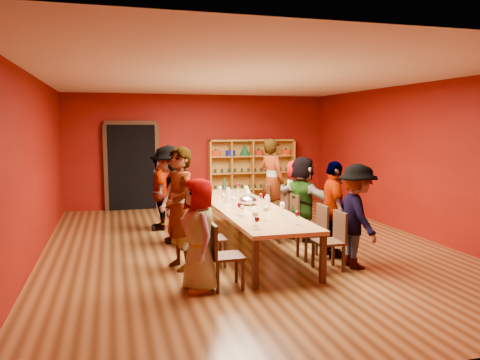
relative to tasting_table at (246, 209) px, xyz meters
name	(u,v)px	position (x,y,z in m)	size (l,w,h in m)	color
room_shell	(246,164)	(0.00, 0.00, 0.80)	(7.10, 9.10, 3.04)	#512F15
tasting_table	(246,209)	(0.00, 0.00, 0.00)	(1.10, 4.50, 0.75)	#B3824A
doorway	(132,167)	(-1.80, 4.43, 0.42)	(1.40, 0.17, 2.30)	black
shelving_unit	(251,169)	(1.40, 4.32, 0.28)	(2.40, 0.40, 1.80)	#B97D29
chair_person_left_0	(221,252)	(-0.91, -1.99, -0.20)	(0.42, 0.42, 0.89)	black
person_left_0	(199,235)	(-1.21, -1.99, 0.05)	(0.73, 0.40, 1.50)	#515156
chair_person_left_1	(207,235)	(-0.91, -0.97, -0.20)	(0.42, 0.42, 0.89)	black
person_left_1	(179,208)	(-1.32, -0.97, 0.23)	(0.68, 0.50, 1.87)	#C2828A
chair_person_left_2	(194,220)	(-0.91, 0.23, -0.20)	(0.42, 0.42, 0.89)	black
person_left_2	(178,205)	(-1.19, 0.23, 0.08)	(0.76, 0.41, 1.56)	#D28D9A
chair_person_left_3	(189,215)	(-0.91, 0.72, -0.20)	(0.42, 0.42, 0.89)	black
person_left_3	(169,194)	(-1.27, 0.72, 0.21)	(1.17, 0.48, 1.82)	#131534
chair_person_left_4	(181,205)	(-0.91, 1.84, -0.20)	(0.42, 0.42, 0.89)	black
person_left_4	(160,193)	(-1.34, 1.84, 0.08)	(0.91, 0.42, 1.56)	beige
chair_person_right_0	(333,237)	(0.91, -1.64, -0.20)	(0.42, 0.42, 0.89)	black
person_right_0	(357,216)	(1.30, -1.64, 0.10)	(1.04, 0.43, 1.61)	#557EAF
chair_person_right_1	(316,229)	(0.91, -1.02, -0.20)	(0.42, 0.42, 0.89)	black
person_right_1	(334,210)	(1.21, -1.02, 0.10)	(0.94, 0.43, 1.60)	#525257
chair_person_right_2	(289,215)	(0.91, 0.19, -0.20)	(0.42, 0.42, 0.89)	black
person_right_2	(303,199)	(1.18, 0.19, 0.11)	(1.49, 0.43, 1.61)	#5C81BE
chair_person_right_3	(280,210)	(0.91, 0.71, -0.20)	(0.42, 0.42, 0.89)	black
person_right_3	(295,197)	(1.24, 0.71, 0.05)	(0.73, 0.40, 1.50)	#131935
chair_person_right_4	(261,201)	(0.91, 1.89, -0.20)	(0.42, 0.42, 0.89)	black
person_right_4	(272,181)	(1.15, 1.89, 0.25)	(0.69, 0.50, 1.89)	pink
wine_glass_0	(257,220)	(-0.37, -1.85, 0.18)	(0.07, 0.07, 0.18)	silver
wine_glass_1	(266,210)	(-0.06, -1.32, 0.21)	(0.09, 0.09, 0.22)	silver
wine_glass_2	(247,189)	(0.32, 1.06, 0.21)	(0.09, 0.09, 0.22)	silver
wine_glass_3	(249,194)	(0.16, 0.34, 0.21)	(0.09, 0.09, 0.21)	silver
wine_glass_4	(261,196)	(0.32, 0.09, 0.20)	(0.08, 0.08, 0.21)	silver
wine_glass_5	(297,214)	(0.29, -1.70, 0.20)	(0.08, 0.08, 0.20)	silver
wine_glass_6	(242,208)	(-0.32, -0.92, 0.18)	(0.07, 0.07, 0.18)	silver
wine_glass_7	(220,188)	(-0.16, 1.38, 0.19)	(0.08, 0.08, 0.19)	silver
wine_glass_8	(248,192)	(0.29, 0.83, 0.18)	(0.07, 0.07, 0.18)	silver
wine_glass_9	(233,200)	(-0.27, -0.18, 0.20)	(0.08, 0.08, 0.20)	silver
wine_glass_10	(238,185)	(0.34, 1.79, 0.20)	(0.08, 0.08, 0.20)	silver
wine_glass_11	(282,205)	(0.33, -0.99, 0.21)	(0.09, 0.09, 0.22)	silver
wine_glass_12	(206,186)	(-0.34, 1.89, 0.18)	(0.07, 0.07, 0.18)	silver
wine_glass_13	(240,206)	(-0.33, -0.81, 0.20)	(0.08, 0.08, 0.21)	silver
wine_glass_14	(250,202)	(-0.07, -0.48, 0.20)	(0.08, 0.08, 0.21)	silver
wine_glass_15	(255,215)	(-0.33, -1.65, 0.21)	(0.09, 0.09, 0.22)	silver
wine_glass_16	(224,197)	(-0.37, 0.18, 0.20)	(0.08, 0.08, 0.21)	silver
wine_glass_17	(209,186)	(-0.30, 1.75, 0.21)	(0.09, 0.09, 0.22)	silver
spittoon_bowl	(248,201)	(0.07, 0.10, 0.13)	(0.32, 0.32, 0.18)	#BABDC2
carafe_a	(228,196)	(-0.22, 0.43, 0.18)	(0.12, 0.12, 0.29)	silver
carafe_b	(267,203)	(0.27, -0.41, 0.16)	(0.10, 0.10, 0.25)	silver
wine_bottle	(225,186)	(0.09, 2.00, 0.16)	(0.07, 0.07, 0.28)	#133418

